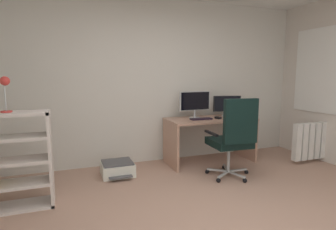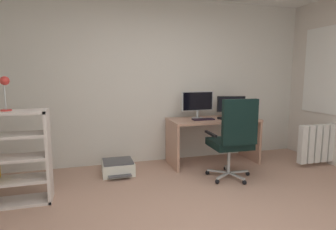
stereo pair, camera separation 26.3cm
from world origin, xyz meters
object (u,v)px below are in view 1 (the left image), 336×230
object	(u,v)px
monitor_main	(195,102)
computer_mouse	(218,118)
printer	(118,168)
desk	(210,130)
office_chair	(233,136)
desk_lamp	(5,87)
keyboard	(201,119)
radiator	(319,140)
monitor_secondary	(227,105)

from	to	relation	value
monitor_main	computer_mouse	distance (m)	0.45
monitor_main	printer	size ratio (longest dim) A/B	1.12
desk	office_chair	size ratio (longest dim) A/B	1.26
desk_lamp	printer	world-z (taller)	desk_lamp
keyboard	printer	distance (m)	1.48
desk	radiator	xyz separation A→B (m)	(1.69, -0.61, -0.17)
computer_mouse	desk_lamp	bearing A→B (deg)	178.54
printer	radiator	size ratio (longest dim) A/B	0.48
office_chair	printer	bearing A→B (deg)	154.61
desk	keyboard	xyz separation A→B (m)	(-0.20, -0.07, 0.20)
computer_mouse	office_chair	size ratio (longest dim) A/B	0.09
computer_mouse	printer	bearing A→B (deg)	166.33
monitor_secondary	desk_lamp	world-z (taller)	desk_lamp
office_chair	monitor_main	bearing A→B (deg)	99.15
office_chair	computer_mouse	bearing A→B (deg)	76.50
desk	computer_mouse	xyz separation A→B (m)	(0.09, -0.09, 0.21)
monitor_main	computer_mouse	size ratio (longest dim) A/B	5.46
monitor_main	computer_mouse	bearing A→B (deg)	-33.58
monitor_secondary	keyboard	distance (m)	0.64
keyboard	computer_mouse	distance (m)	0.29
printer	radiator	distance (m)	3.28
desk_lamp	printer	distance (m)	1.82
monitor_main	monitor_secondary	bearing A→B (deg)	0.01
keyboard	radiator	world-z (taller)	keyboard
computer_mouse	desk	bearing A→B (deg)	118.53
monitor_secondary	radiator	world-z (taller)	monitor_secondary
desk	monitor_secondary	size ratio (longest dim) A/B	2.98
computer_mouse	desk_lamp	world-z (taller)	desk_lamp
monitor_secondary	desk	bearing A→B (deg)	-163.25
printer	keyboard	bearing A→B (deg)	1.42
monitor_main	monitor_secondary	distance (m)	0.61
office_chair	radiator	bearing A→B (deg)	6.02
monitor_secondary	office_chair	distance (m)	1.07
monitor_main	radiator	distance (m)	2.14
computer_mouse	office_chair	bearing A→B (deg)	-117.43
office_chair	printer	size ratio (longest dim) A/B	2.31
keyboard	desk_lamp	xyz separation A→B (m)	(-2.56, -0.66, 0.56)
keyboard	printer	xyz separation A→B (m)	(-1.34, -0.03, -0.64)
printer	radiator	xyz separation A→B (m)	(3.23, -0.51, 0.26)
computer_mouse	printer	size ratio (longest dim) A/B	0.21
monitor_main	computer_mouse	xyz separation A→B (m)	(0.31, -0.21, -0.24)
desk	monitor_secondary	distance (m)	0.56
computer_mouse	radiator	world-z (taller)	computer_mouse
desk_lamp	monitor_main	bearing A→B (deg)	18.32
monitor_secondary	keyboard	size ratio (longest dim) A/B	1.40
keyboard	monitor_main	bearing A→B (deg)	99.52
monitor_main	office_chair	world-z (taller)	monitor_main
printer	radiator	bearing A→B (deg)	-8.92
keyboard	desk	bearing A→B (deg)	20.32
monitor_main	desk_lamp	size ratio (longest dim) A/B	1.49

